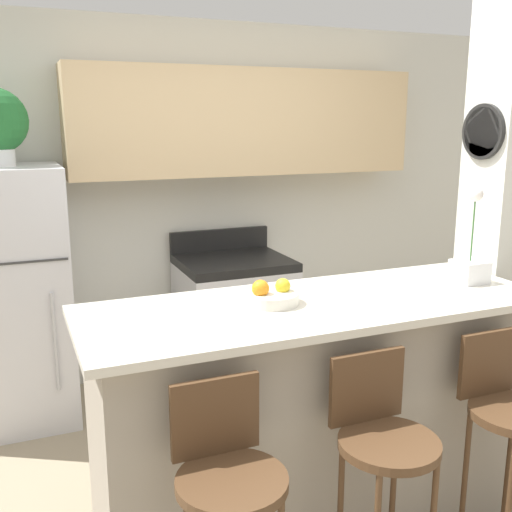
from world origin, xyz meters
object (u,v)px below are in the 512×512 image
(bar_stool_mid, at_px, (382,446))
(bar_stool_right, at_px, (508,416))
(bar_stool_left, at_px, (228,484))
(orchid_vase, at_px, (471,261))
(refrigerator, at_px, (11,297))
(fruit_bowl, at_px, (271,296))
(stove_range, at_px, (234,319))

(bar_stool_mid, xyz_separation_m, bar_stool_right, (0.61, 0.00, 0.00))
(bar_stool_left, bearing_deg, bar_stool_mid, 0.00)
(bar_stool_right, distance_m, orchid_vase, 0.76)
(bar_stool_right, bearing_deg, bar_stool_mid, 180.00)
(refrigerator, xyz_separation_m, bar_stool_left, (0.63, -2.16, -0.12))
(bar_stool_left, height_order, fruit_bowl, fruit_bowl)
(bar_stool_mid, distance_m, bar_stool_right, 0.61)
(refrigerator, bearing_deg, bar_stool_right, -49.47)
(refrigerator, xyz_separation_m, fruit_bowl, (1.04, -1.59, 0.33))
(bar_stool_left, xyz_separation_m, bar_stool_mid, (0.61, 0.00, 0.00))
(stove_range, relative_size, bar_stool_left, 1.06)
(bar_stool_mid, xyz_separation_m, orchid_vase, (0.83, 0.51, 0.52))
(bar_stool_right, relative_size, orchid_vase, 2.18)
(stove_range, bearing_deg, bar_stool_left, -111.08)
(bar_stool_right, xyz_separation_m, orchid_vase, (0.22, 0.51, 0.52))
(bar_stool_left, distance_m, bar_stool_mid, 0.61)
(refrigerator, height_order, stove_range, refrigerator)
(bar_stool_right, height_order, orchid_vase, orchid_vase)
(bar_stool_mid, bearing_deg, bar_stool_right, 0.00)
(bar_stool_right, height_order, fruit_bowl, fruit_bowl)
(bar_stool_left, bearing_deg, bar_stool_right, 0.00)
(stove_range, bearing_deg, refrigerator, -179.20)
(stove_range, relative_size, bar_stool_right, 1.06)
(bar_stool_left, xyz_separation_m, fruit_bowl, (0.41, 0.57, 0.45))
(bar_stool_mid, bearing_deg, fruit_bowl, 109.44)
(bar_stool_left, relative_size, bar_stool_right, 1.00)
(fruit_bowl, bearing_deg, bar_stool_left, -125.64)
(bar_stool_right, bearing_deg, bar_stool_left, 180.00)
(refrigerator, distance_m, orchid_vase, 2.67)
(bar_stool_mid, height_order, bar_stool_right, same)
(stove_range, distance_m, fruit_bowl, 1.80)
(refrigerator, distance_m, stove_range, 1.51)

